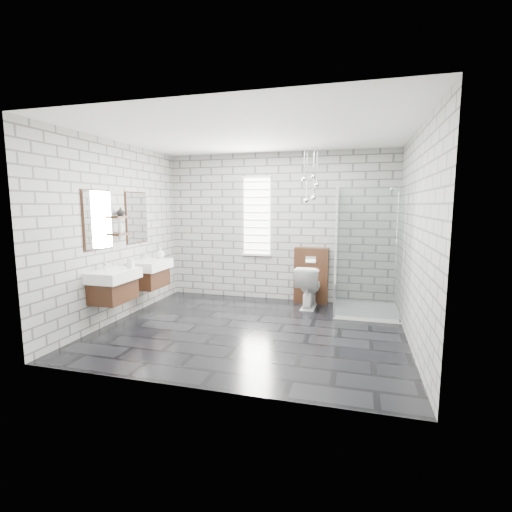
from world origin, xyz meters
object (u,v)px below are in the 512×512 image
at_px(cistern_panel, 311,275).
at_px(vanity_left, 112,277).
at_px(vanity_right, 148,266).
at_px(shower_enclosure, 361,284).
at_px(toilet, 309,286).

bearing_deg(cistern_panel, vanity_left, -139.34).
xyz_separation_m(vanity_right, shower_enclosure, (3.41, 0.72, -0.25)).
relative_size(vanity_right, toilet, 2.15).
height_order(vanity_left, vanity_right, same).
relative_size(cistern_panel, toilet, 1.37).
bearing_deg(toilet, vanity_right, 21.00).
distance_m(vanity_right, toilet, 2.73).
relative_size(vanity_right, cistern_panel, 1.57).
bearing_deg(cistern_panel, vanity_right, -154.18).
bearing_deg(shower_enclosure, cistern_panel, 149.03).
xyz_separation_m(vanity_left, vanity_right, (0.00, 0.95, 0.00)).
distance_m(cistern_panel, shower_enclosure, 1.00).
bearing_deg(vanity_right, vanity_left, -90.00).
bearing_deg(cistern_panel, shower_enclosure, -30.97).
bearing_deg(vanity_right, toilet, 19.77).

